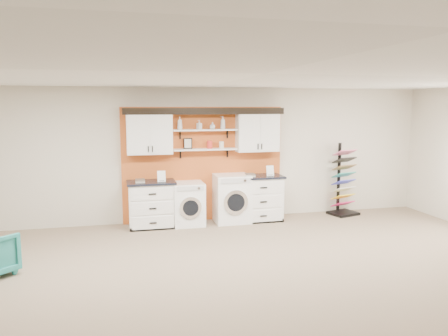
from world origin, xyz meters
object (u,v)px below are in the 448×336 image
object	(u,v)px
washer	(188,204)
sample_rack	(343,192)
dryer	(232,198)
base_cabinet_left	(152,204)
base_cabinet_right	(259,198)

from	to	relation	value
washer	sample_rack	world-z (taller)	sample_rack
washer	dryer	xyz separation A→B (m)	(0.92, -0.00, 0.06)
washer	sample_rack	xyz separation A→B (m)	(3.51, 0.04, 0.08)
base_cabinet_left	sample_rack	bearing A→B (deg)	0.45
sample_rack	dryer	bearing A→B (deg)	164.99
base_cabinet_left	dryer	distance (m)	1.66
base_cabinet_left	dryer	bearing A→B (deg)	-0.12
washer	dryer	world-z (taller)	dryer
dryer	washer	bearing A→B (deg)	180.00
base_cabinet_right	washer	size ratio (longest dim) A/B	1.12
washer	base_cabinet_left	bearing A→B (deg)	179.74
base_cabinet_left	sample_rack	size ratio (longest dim) A/B	0.59
base_cabinet_left	base_cabinet_right	world-z (taller)	base_cabinet_right
sample_rack	base_cabinet_left	bearing A→B (deg)	164.63
sample_rack	base_cabinet_right	bearing A→B (deg)	165.14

